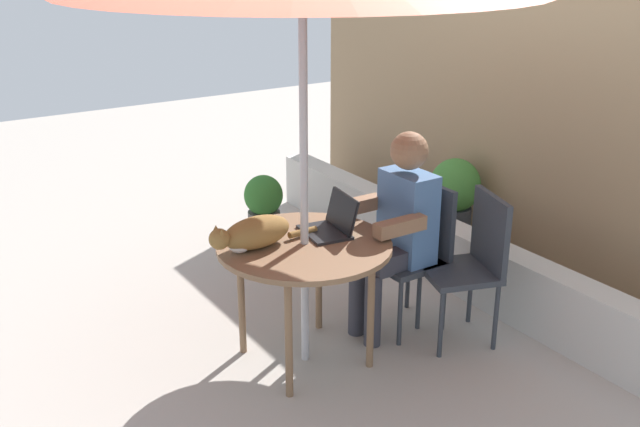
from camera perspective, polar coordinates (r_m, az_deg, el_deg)
name	(u,v)px	position (r m, az deg, el deg)	size (l,w,h in m)	color
ground_plane	(305,359)	(4.32, -1.13, -11.09)	(14.00, 14.00, 0.00)	#ADA399
fence_back	(555,144)	(5.15, 17.60, 5.15)	(5.20, 0.08, 1.96)	#937756
planter_wall_low	(481,269)	(4.99, 12.28, -4.23)	(4.68, 0.20, 0.43)	beige
patio_table	(305,254)	(4.02, -1.20, -3.15)	(0.95, 0.95, 0.72)	brown
chair_occupied	(417,244)	(4.51, 7.49, -2.34)	(0.40, 0.40, 0.89)	#33383F
chair_empty	(473,257)	(4.39, 11.72, -3.27)	(0.51, 0.51, 0.89)	#33383F
person_seated	(398,223)	(4.35, 6.01, -0.74)	(0.48, 0.48, 1.23)	#4C72A5
laptop	(333,222)	(4.11, 1.04, -0.63)	(0.33, 0.29, 0.21)	black
cat	(253,234)	(3.91, -5.19, -1.56)	(0.23, 0.65, 0.17)	olive
potted_plant_near_fence	(264,209)	(5.64, -4.34, 0.32)	(0.29, 0.29, 0.59)	#595654
potted_plant_by_chair	(454,201)	(5.54, 10.27, 0.97)	(0.37, 0.37, 0.76)	#33383D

